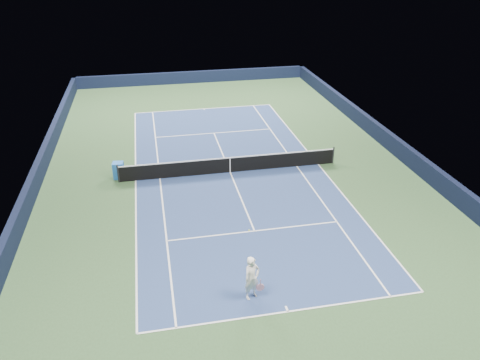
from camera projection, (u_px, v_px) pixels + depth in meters
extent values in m
plane|color=#2C4A28|center=(230.00, 172.00, 27.62)|extent=(40.00, 40.00, 0.00)
cube|color=black|center=(193.00, 77.00, 44.65)|extent=(22.00, 0.35, 1.10)
cube|color=black|center=(400.00, 149.00, 29.28)|extent=(0.35, 40.00, 1.10)
cube|color=black|center=(35.00, 181.00, 25.46)|extent=(0.35, 40.00, 1.10)
cube|color=navy|center=(230.00, 172.00, 27.62)|extent=(10.97, 23.77, 0.01)
cube|color=white|center=(204.00, 109.00, 37.98)|extent=(10.97, 0.08, 0.00)
cube|color=white|center=(288.00, 312.00, 17.26)|extent=(10.97, 0.08, 0.00)
cube|color=white|center=(318.00, 164.00, 28.59)|extent=(0.08, 23.77, 0.00)
cube|color=white|center=(136.00, 181.00, 26.65)|extent=(0.08, 23.77, 0.00)
cube|color=white|center=(297.00, 166.00, 28.35)|extent=(0.08, 23.77, 0.00)
cube|color=white|center=(160.00, 178.00, 26.89)|extent=(0.08, 23.77, 0.00)
cube|color=white|center=(214.00, 133.00, 33.20)|extent=(8.23, 0.08, 0.00)
cube|color=white|center=(255.00, 231.00, 22.04)|extent=(8.23, 0.08, 0.00)
cube|color=white|center=(230.00, 172.00, 27.62)|extent=(0.08, 12.80, 0.00)
cube|color=white|center=(204.00, 109.00, 37.85)|extent=(0.08, 0.30, 0.00)
cube|color=white|center=(287.00, 309.00, 17.39)|extent=(0.08, 0.30, 0.00)
cylinder|color=black|center=(118.00, 174.00, 26.25)|extent=(0.10, 0.10, 1.07)
cylinder|color=black|center=(333.00, 155.00, 28.51)|extent=(0.10, 0.10, 1.07)
cube|color=black|center=(230.00, 165.00, 27.42)|extent=(12.80, 0.03, 0.91)
cube|color=white|center=(230.00, 158.00, 27.19)|extent=(12.80, 0.04, 0.06)
cube|color=white|center=(230.00, 165.00, 27.42)|extent=(0.05, 0.04, 0.91)
cube|color=blue|center=(119.00, 170.00, 26.75)|extent=(0.65, 0.60, 0.97)
cube|color=silver|center=(124.00, 170.00, 26.82)|extent=(0.07, 0.43, 0.43)
imported|color=white|center=(252.00, 278.00, 17.56)|extent=(0.79, 0.67, 1.83)
cylinder|color=pink|center=(260.00, 282.00, 17.68)|extent=(0.03, 0.03, 0.30)
cylinder|color=black|center=(260.00, 287.00, 17.79)|extent=(0.30, 0.02, 0.30)
cylinder|color=pink|center=(260.00, 287.00, 17.79)|extent=(0.32, 0.03, 0.32)
sphere|color=#B0C429|center=(249.00, 230.00, 17.78)|extent=(0.07, 0.07, 0.07)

